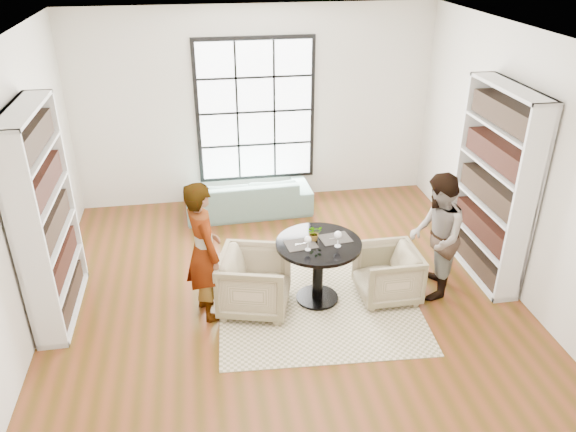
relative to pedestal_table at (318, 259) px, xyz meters
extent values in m
plane|color=brown|center=(-0.37, -0.02, -0.56)|extent=(6.00, 6.00, 0.00)
plane|color=silver|center=(-0.37, 2.98, 0.94)|extent=(5.50, 0.00, 5.50)
plane|color=silver|center=(-3.12, -0.02, 0.94)|extent=(0.00, 6.00, 6.00)
plane|color=silver|center=(2.38, -0.02, 0.94)|extent=(0.00, 6.00, 6.00)
plane|color=silver|center=(-0.37, -3.02, 0.94)|extent=(5.50, 0.00, 5.50)
plane|color=white|center=(-0.37, -0.02, 2.44)|extent=(6.00, 6.00, 0.00)
cube|color=black|center=(-0.37, 2.96, 0.89)|extent=(1.82, 0.06, 2.22)
cube|color=white|center=(-0.37, 2.92, 0.89)|extent=(1.70, 0.02, 2.10)
cube|color=#C8B596|center=(0.00, 0.02, -0.56)|extent=(2.45, 2.45, 0.01)
cylinder|color=black|center=(0.00, 0.00, -0.54)|extent=(0.50, 0.50, 0.04)
cylinder|color=black|center=(0.00, 0.00, -0.18)|extent=(0.12, 0.12, 0.70)
cylinder|color=black|center=(0.00, 0.00, 0.19)|extent=(0.98, 0.98, 0.04)
imported|color=slate|center=(-0.57, 2.43, -0.29)|extent=(1.93, 0.82, 0.56)
imported|color=tan|center=(-0.74, -0.04, -0.21)|extent=(0.96, 0.94, 0.71)
imported|color=tan|center=(0.82, -0.07, -0.25)|extent=(0.70, 0.68, 0.64)
imported|color=gray|center=(-1.29, -0.04, 0.25)|extent=(0.56, 0.69, 1.63)
imported|color=gray|center=(1.37, -0.07, 0.20)|extent=(0.79, 0.90, 1.54)
cube|color=black|center=(-0.21, -0.01, 0.22)|extent=(0.37, 0.31, 0.01)
cube|color=black|center=(0.21, 0.05, 0.22)|extent=(0.37, 0.31, 0.01)
cylinder|color=silver|center=(-0.15, -0.14, 0.22)|extent=(0.06, 0.06, 0.01)
cylinder|color=silver|center=(-0.15, -0.14, 0.27)|extent=(0.01, 0.01, 0.10)
sphere|color=maroon|center=(-0.15, -0.14, 0.35)|extent=(0.08, 0.08, 0.08)
ellipsoid|color=white|center=(-0.15, -0.14, 0.35)|extent=(0.08, 0.08, 0.09)
cylinder|color=silver|center=(0.19, -0.12, 0.22)|extent=(0.07, 0.07, 0.01)
cylinder|color=silver|center=(0.19, -0.12, 0.27)|extent=(0.01, 0.01, 0.11)
sphere|color=maroon|center=(0.19, -0.12, 0.36)|extent=(0.08, 0.08, 0.08)
ellipsoid|color=white|center=(0.19, -0.12, 0.36)|extent=(0.09, 0.09, 0.10)
imported|color=gray|center=(-0.04, 0.07, 0.31)|extent=(0.20, 0.18, 0.19)
camera|label=1|loc=(-1.24, -5.36, 3.39)|focal=35.00mm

